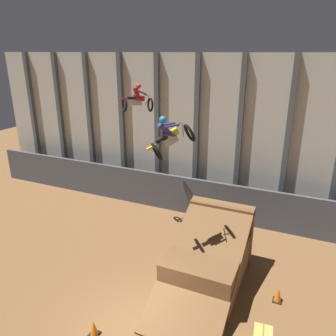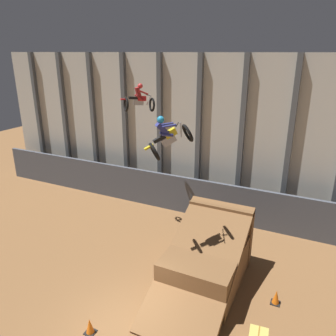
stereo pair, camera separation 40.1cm
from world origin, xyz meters
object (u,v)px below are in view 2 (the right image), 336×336
at_px(rider_bike_left_air, 139,100).
at_px(traffic_cone_arena_edge, 90,326).
at_px(traffic_cone_near_ramp, 276,297).
at_px(dirt_ramp, 208,258).
at_px(rider_bike_right_air, 168,137).

relative_size(rider_bike_left_air, traffic_cone_arena_edge, 2.83).
bearing_deg(traffic_cone_near_ramp, dirt_ramp, 173.91).
distance_m(dirt_ramp, rider_bike_right_air, 5.51).
height_order(rider_bike_right_air, traffic_cone_arena_edge, rider_bike_right_air).
bearing_deg(dirt_ramp, rider_bike_right_air, -149.70).
xyz_separation_m(dirt_ramp, traffic_cone_near_ramp, (2.88, -0.31, -0.69)).
bearing_deg(traffic_cone_near_ramp, traffic_cone_arena_edge, -142.72).
bearing_deg(rider_bike_left_air, traffic_cone_arena_edge, -30.16).
xyz_separation_m(rider_bike_left_air, traffic_cone_near_ramp, (8.05, -3.77, -6.51)).
bearing_deg(traffic_cone_arena_edge, rider_bike_right_air, 71.78).
relative_size(rider_bike_left_air, rider_bike_right_air, 0.95).
distance_m(traffic_cone_near_ramp, traffic_cone_arena_edge, 6.96).
height_order(rider_bike_left_air, traffic_cone_arena_edge, rider_bike_left_air).
relative_size(dirt_ramp, rider_bike_right_air, 3.39).
bearing_deg(rider_bike_right_air, dirt_ramp, 78.25).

